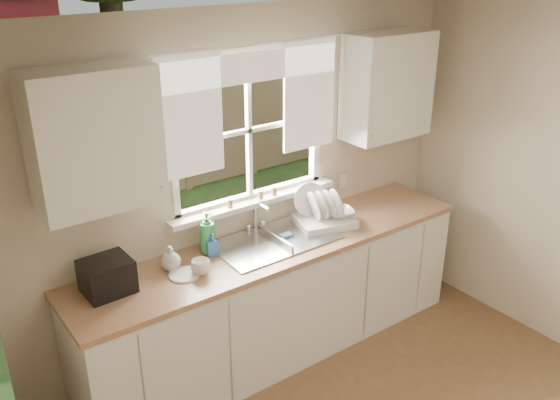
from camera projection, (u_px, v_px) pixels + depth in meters
room_walls at (498, 321)px, 2.75m from camera, size 3.62×4.02×2.50m
ceiling at (531, 41)px, 2.30m from camera, size 3.60×4.00×0.02m
window at (251, 153)px, 4.18m from camera, size 1.38×0.16×1.06m
curtains at (254, 92)px, 3.96m from camera, size 1.50×0.03×0.81m
base_cabinets at (278, 300)px, 4.36m from camera, size 3.00×0.62×0.87m
countertop at (277, 245)px, 4.18m from camera, size 3.04×0.65×0.04m
upper_cabinet_left at (94, 139)px, 3.28m from camera, size 0.70×0.33×0.80m
upper_cabinet_right at (388, 85)px, 4.53m from camera, size 0.70×0.33×0.80m
wall_outlet at (343, 180)px, 4.81m from camera, size 0.08×0.01×0.12m
sill_jars at (255, 196)px, 4.25m from camera, size 0.42×0.04×0.06m
sink at (275, 250)px, 4.22m from camera, size 0.88×0.52×0.40m
dish_rack at (324, 215)px, 4.42m from camera, size 0.49×0.42×0.30m
bowl at (340, 213)px, 4.44m from camera, size 0.27×0.27×0.05m
soap_bottle_a at (207, 232)px, 3.99m from camera, size 0.15×0.15×0.30m
soap_bottle_b at (212, 244)px, 3.98m from camera, size 0.09×0.09×0.17m
soap_bottle_c at (171, 258)px, 3.80m from camera, size 0.14×0.14×0.17m
saucer at (184, 275)px, 3.76m from camera, size 0.20×0.20×0.01m
cup at (200, 267)px, 3.76m from camera, size 0.15×0.15×0.10m
black_appliance at (107, 276)px, 3.55m from camera, size 0.29×0.26×0.21m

